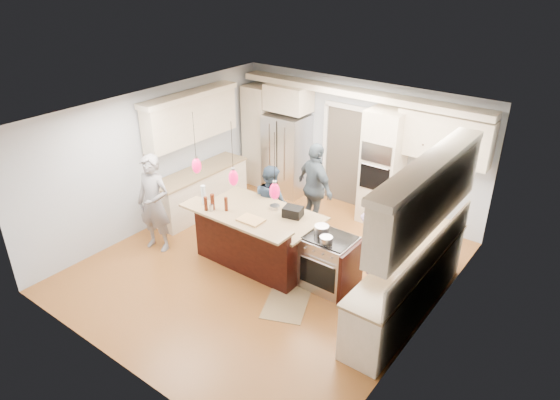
{
  "coord_description": "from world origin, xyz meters",
  "views": [
    {
      "loc": [
        4.54,
        -5.68,
        4.93
      ],
      "look_at": [
        0.0,
        0.35,
        1.15
      ],
      "focal_mm": 32.0,
      "sensor_mm": 36.0,
      "label": 1
    }
  ],
  "objects_px": {
    "island_range": "(330,263)",
    "person_far_left": "(271,202)",
    "kitchen_island": "(259,236)",
    "refrigerator": "(286,154)",
    "person_bar_end": "(154,203)"
  },
  "relations": [
    {
      "from": "refrigerator",
      "to": "person_far_left",
      "type": "height_order",
      "value": "refrigerator"
    },
    {
      "from": "person_far_left",
      "to": "person_bar_end",
      "type": "bearing_deg",
      "value": 63.83
    },
    {
      "from": "island_range",
      "to": "person_far_left",
      "type": "relative_size",
      "value": 0.63
    },
    {
      "from": "kitchen_island",
      "to": "person_far_left",
      "type": "xyz_separation_m",
      "value": [
        -0.35,
        0.78,
        0.24
      ]
    },
    {
      "from": "refrigerator",
      "to": "kitchen_island",
      "type": "xyz_separation_m",
      "value": [
        1.3,
        -2.57,
        -0.41
      ]
    },
    {
      "from": "island_range",
      "to": "person_far_left",
      "type": "distance_m",
      "value": 1.91
    },
    {
      "from": "person_far_left",
      "to": "kitchen_island",
      "type": "bearing_deg",
      "value": 129.31
    },
    {
      "from": "refrigerator",
      "to": "person_far_left",
      "type": "distance_m",
      "value": 2.03
    },
    {
      "from": "refrigerator",
      "to": "island_range",
      "type": "xyz_separation_m",
      "value": [
        2.71,
        -2.49,
        -0.44
      ]
    },
    {
      "from": "island_range",
      "to": "person_far_left",
      "type": "bearing_deg",
      "value": 158.05
    },
    {
      "from": "island_range",
      "to": "person_far_left",
      "type": "height_order",
      "value": "person_far_left"
    },
    {
      "from": "kitchen_island",
      "to": "island_range",
      "type": "distance_m",
      "value": 1.41
    },
    {
      "from": "kitchen_island",
      "to": "person_far_left",
      "type": "height_order",
      "value": "person_far_left"
    },
    {
      "from": "kitchen_island",
      "to": "person_bar_end",
      "type": "height_order",
      "value": "person_bar_end"
    },
    {
      "from": "kitchen_island",
      "to": "island_range",
      "type": "xyz_separation_m",
      "value": [
        1.41,
        0.08,
        -0.03
      ]
    }
  ]
}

